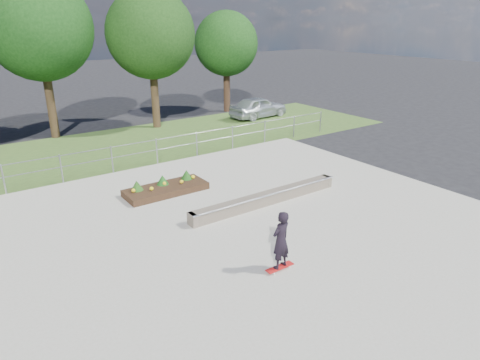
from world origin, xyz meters
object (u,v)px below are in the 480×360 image
planter_bed (165,188)px  skateboarder (281,240)px  parked_car (258,107)px  grind_ledge (267,198)px

planter_bed → skateboarder: size_ratio=1.86×
planter_bed → parked_car: parked_car is taller
skateboarder → parked_car: bearing=54.1°
grind_ledge → planter_bed: 3.81m
parked_car → planter_bed: bearing=123.4°
skateboarder → parked_car: (10.66, 14.74, -0.22)m
grind_ledge → parked_car: bearing=53.6°
grind_ledge → parked_car: size_ratio=1.50×
grind_ledge → planter_bed: (-2.38, 2.97, -0.02)m
grind_ledge → parked_car: 14.05m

